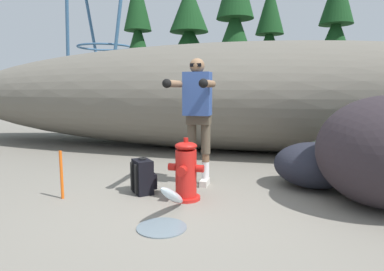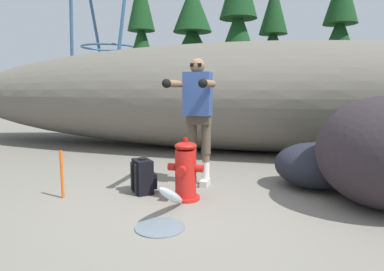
{
  "view_description": "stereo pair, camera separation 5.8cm",
  "coord_description": "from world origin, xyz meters",
  "px_view_note": "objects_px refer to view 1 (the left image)",
  "views": [
    {
      "loc": [
        0.88,
        -3.74,
        1.34
      ],
      "look_at": [
        -0.18,
        0.4,
        0.75
      ],
      "focal_mm": 31.48,
      "sensor_mm": 36.0,
      "label": 1
    },
    {
      "loc": [
        0.94,
        -3.72,
        1.34
      ],
      "look_at": [
        -0.18,
        0.4,
        0.75
      ],
      "focal_mm": 31.48,
      "sensor_mm": 36.0,
      "label": 2
    }
  ],
  "objects_px": {
    "boulder_outlier": "(332,157)",
    "spare_backpack": "(143,177)",
    "utility_worker": "(198,106)",
    "fire_hydrant": "(186,171)",
    "boulder_large": "(314,165)",
    "survey_stake": "(62,175)"
  },
  "relations": [
    {
      "from": "boulder_outlier",
      "to": "spare_backpack",
      "type": "bearing_deg",
      "value": -147.17
    },
    {
      "from": "utility_worker",
      "to": "spare_backpack",
      "type": "xyz_separation_m",
      "value": [
        -0.6,
        -0.51,
        -0.9
      ]
    },
    {
      "from": "fire_hydrant",
      "to": "boulder_outlier",
      "type": "distance_m",
      "value": 2.56
    },
    {
      "from": "spare_backpack",
      "to": "utility_worker",
      "type": "bearing_deg",
      "value": -1.79
    },
    {
      "from": "utility_worker",
      "to": "boulder_large",
      "type": "bearing_deg",
      "value": 101.85
    },
    {
      "from": "fire_hydrant",
      "to": "spare_backpack",
      "type": "height_order",
      "value": "fire_hydrant"
    },
    {
      "from": "utility_worker",
      "to": "survey_stake",
      "type": "distance_m",
      "value": 1.94
    },
    {
      "from": "boulder_outlier",
      "to": "survey_stake",
      "type": "distance_m",
      "value": 3.96
    },
    {
      "from": "utility_worker",
      "to": "boulder_large",
      "type": "height_order",
      "value": "utility_worker"
    },
    {
      "from": "fire_hydrant",
      "to": "utility_worker",
      "type": "relative_size",
      "value": 0.44
    },
    {
      "from": "boulder_large",
      "to": "survey_stake",
      "type": "bearing_deg",
      "value": -156.93
    },
    {
      "from": "boulder_large",
      "to": "survey_stake",
      "type": "xyz_separation_m",
      "value": [
        -3.05,
        -1.3,
        -0.01
      ]
    },
    {
      "from": "utility_worker",
      "to": "boulder_outlier",
      "type": "relative_size",
      "value": 1.94
    },
    {
      "from": "fire_hydrant",
      "to": "spare_backpack",
      "type": "relative_size",
      "value": 1.62
    },
    {
      "from": "boulder_large",
      "to": "spare_backpack",
      "type": "bearing_deg",
      "value": -158.74
    },
    {
      "from": "utility_worker",
      "to": "spare_backpack",
      "type": "distance_m",
      "value": 1.19
    },
    {
      "from": "boulder_outlier",
      "to": "boulder_large",
      "type": "bearing_deg",
      "value": -113.21
    },
    {
      "from": "fire_hydrant",
      "to": "spare_backpack",
      "type": "bearing_deg",
      "value": 170.18
    },
    {
      "from": "spare_backpack",
      "to": "survey_stake",
      "type": "distance_m",
      "value": 0.99
    },
    {
      "from": "utility_worker",
      "to": "boulder_outlier",
      "type": "bearing_deg",
      "value": 119.91
    },
    {
      "from": "spare_backpack",
      "to": "survey_stake",
      "type": "xyz_separation_m",
      "value": [
        -0.88,
        -0.45,
        0.08
      ]
    },
    {
      "from": "survey_stake",
      "to": "fire_hydrant",
      "type": "bearing_deg",
      "value": 13.28
    }
  ]
}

